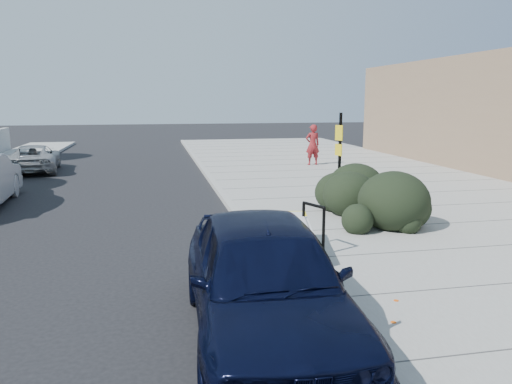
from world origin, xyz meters
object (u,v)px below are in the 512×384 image
Objects in this scene: bench at (299,229)px; pedestrian at (313,145)px; bike_rack at (313,223)px; sign_post at (339,154)px; suv_silver at (34,158)px; sedan_navy at (265,279)px.

pedestrian reaches higher than bench.
bench is 2.20× the size of bike_rack.
sign_post reaches higher than suv_silver.
pedestrian reaches higher than sedan_navy.
pedestrian is at bearing 167.94° from suv_silver.
bench is 1.14× the size of pedestrian.
sedan_navy is at bearing -102.09° from bench.
suv_silver is at bearing 112.94° from sedan_navy.
bike_rack is at bearing 64.12° from sedan_navy.
bike_rack is at bearing -136.27° from sign_post.
sign_post is at bearing 39.57° from bike_rack.
sign_post is at bearing 73.13° from pedestrian.
bench is 16.78m from suv_silver.
sedan_navy is at bearing 66.44° from pedestrian.
sedan_navy is 1.14× the size of suv_silver.
bench is at bearing 112.60° from suv_silver.
bench is 14.19m from pedestrian.
sign_post reaches higher than bench.
pedestrian is (6.03, 16.52, 0.26)m from sedan_navy.
sedan_navy is at bearing -136.77° from sign_post.
bike_rack is at bearing 113.87° from suv_silver.
suv_silver is at bearing -9.30° from pedestrian.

